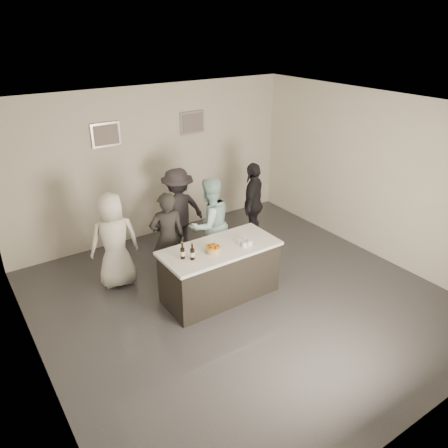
{
  "coord_description": "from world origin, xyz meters",
  "views": [
    {
      "loc": [
        -3.49,
        -4.67,
        4.1
      ],
      "look_at": [
        0.0,
        0.5,
        1.15
      ],
      "focal_mm": 35.0,
      "sensor_mm": 36.0,
      "label": 1
    }
  ],
  "objects_px": {
    "bar_counter": "(220,272)",
    "person_main_black": "(168,238)",
    "cake": "(213,250)",
    "person_guest_right": "(253,203)",
    "person_main_blue": "(210,225)",
    "person_guest_back": "(178,211)",
    "beer_bottle_b": "(192,252)",
    "beer_bottle_a": "(183,251)",
    "person_guest_left": "(114,241)"
  },
  "relations": [
    {
      "from": "person_guest_right",
      "to": "person_guest_back",
      "type": "height_order",
      "value": "person_guest_back"
    },
    {
      "from": "person_guest_left",
      "to": "person_guest_back",
      "type": "height_order",
      "value": "person_guest_back"
    },
    {
      "from": "bar_counter",
      "to": "cake",
      "type": "relative_size",
      "value": 7.95
    },
    {
      "from": "beer_bottle_b",
      "to": "person_guest_left",
      "type": "distance_m",
      "value": 1.55
    },
    {
      "from": "bar_counter",
      "to": "person_guest_right",
      "type": "xyz_separation_m",
      "value": [
        1.62,
        1.26,
        0.37
      ]
    },
    {
      "from": "person_main_black",
      "to": "person_guest_right",
      "type": "relative_size",
      "value": 0.98
    },
    {
      "from": "person_main_blue",
      "to": "person_guest_left",
      "type": "xyz_separation_m",
      "value": [
        -1.58,
        0.43,
        -0.04
      ]
    },
    {
      "from": "cake",
      "to": "person_guest_right",
      "type": "bearing_deg",
      "value": 36.57
    },
    {
      "from": "beer_bottle_b",
      "to": "person_guest_left",
      "type": "bearing_deg",
      "value": 116.3
    },
    {
      "from": "beer_bottle_a",
      "to": "person_main_blue",
      "type": "xyz_separation_m",
      "value": [
        1.0,
        0.84,
        -0.18
      ]
    },
    {
      "from": "person_guest_left",
      "to": "person_main_blue",
      "type": "bearing_deg",
      "value": 175.89
    },
    {
      "from": "beer_bottle_b",
      "to": "person_guest_back",
      "type": "distance_m",
      "value": 2.01
    },
    {
      "from": "beer_bottle_b",
      "to": "person_guest_right",
      "type": "height_order",
      "value": "person_guest_right"
    },
    {
      "from": "beer_bottle_a",
      "to": "beer_bottle_b",
      "type": "distance_m",
      "value": 0.15
    },
    {
      "from": "cake",
      "to": "beer_bottle_a",
      "type": "relative_size",
      "value": 0.9
    },
    {
      "from": "person_main_black",
      "to": "person_main_blue",
      "type": "height_order",
      "value": "person_main_blue"
    },
    {
      "from": "bar_counter",
      "to": "beer_bottle_a",
      "type": "bearing_deg",
      "value": 179.24
    },
    {
      "from": "cake",
      "to": "person_guest_right",
      "type": "distance_m",
      "value": 2.24
    },
    {
      "from": "cake",
      "to": "beer_bottle_b",
      "type": "xyz_separation_m",
      "value": [
        -0.37,
        -0.03,
        0.09
      ]
    },
    {
      "from": "cake",
      "to": "person_main_blue",
      "type": "xyz_separation_m",
      "value": [
        0.53,
        0.92,
        -0.09
      ]
    },
    {
      "from": "cake",
      "to": "beer_bottle_a",
      "type": "height_order",
      "value": "beer_bottle_a"
    },
    {
      "from": "cake",
      "to": "person_main_blue",
      "type": "bearing_deg",
      "value": 60.15
    },
    {
      "from": "bar_counter",
      "to": "person_guest_left",
      "type": "bearing_deg",
      "value": 133.72
    },
    {
      "from": "cake",
      "to": "person_guest_back",
      "type": "relative_size",
      "value": 0.14
    },
    {
      "from": "person_guest_left",
      "to": "person_main_black",
      "type": "bearing_deg",
      "value": 163.87
    },
    {
      "from": "cake",
      "to": "person_guest_back",
      "type": "distance_m",
      "value": 1.86
    },
    {
      "from": "bar_counter",
      "to": "person_main_blue",
      "type": "height_order",
      "value": "person_main_blue"
    },
    {
      "from": "beer_bottle_b",
      "to": "person_guest_back",
      "type": "bearing_deg",
      "value": 67.43
    },
    {
      "from": "beer_bottle_a",
      "to": "person_guest_right",
      "type": "relative_size",
      "value": 0.16
    },
    {
      "from": "cake",
      "to": "beer_bottle_a",
      "type": "distance_m",
      "value": 0.49
    },
    {
      "from": "beer_bottle_a",
      "to": "beer_bottle_b",
      "type": "relative_size",
      "value": 1.0
    },
    {
      "from": "person_main_blue",
      "to": "person_guest_back",
      "type": "distance_m",
      "value": 0.91
    },
    {
      "from": "person_main_blue",
      "to": "beer_bottle_b",
      "type": "bearing_deg",
      "value": 41.94
    },
    {
      "from": "person_guest_left",
      "to": "person_guest_back",
      "type": "bearing_deg",
      "value": -150.95
    },
    {
      "from": "bar_counter",
      "to": "person_main_black",
      "type": "relative_size",
      "value": 1.15
    },
    {
      "from": "person_guest_back",
      "to": "person_guest_left",
      "type": "bearing_deg",
      "value": 17.78
    },
    {
      "from": "beer_bottle_a",
      "to": "person_guest_back",
      "type": "xyz_separation_m",
      "value": [
        0.87,
        1.74,
        -0.21
      ]
    },
    {
      "from": "person_guest_left",
      "to": "cake",
      "type": "bearing_deg",
      "value": 138.92
    },
    {
      "from": "bar_counter",
      "to": "person_main_black",
      "type": "xyz_separation_m",
      "value": [
        -0.45,
        0.88,
        0.36
      ]
    },
    {
      "from": "bar_counter",
      "to": "beer_bottle_a",
      "type": "height_order",
      "value": "beer_bottle_a"
    },
    {
      "from": "person_main_blue",
      "to": "bar_counter",
      "type": "bearing_deg",
      "value": 62.86
    },
    {
      "from": "person_main_black",
      "to": "person_guest_left",
      "type": "xyz_separation_m",
      "value": [
        -0.77,
        0.4,
        0.01
      ]
    },
    {
      "from": "person_main_black",
      "to": "beer_bottle_a",
      "type": "bearing_deg",
      "value": 93.0
    },
    {
      "from": "beer_bottle_a",
      "to": "person_main_black",
      "type": "height_order",
      "value": "person_main_black"
    },
    {
      "from": "cake",
      "to": "beer_bottle_a",
      "type": "xyz_separation_m",
      "value": [
        -0.47,
        0.08,
        0.09
      ]
    },
    {
      "from": "person_main_black",
      "to": "person_main_blue",
      "type": "xyz_separation_m",
      "value": [
        0.81,
        -0.03,
        0.04
      ]
    },
    {
      "from": "bar_counter",
      "to": "person_main_blue",
      "type": "distance_m",
      "value": 1.01
    },
    {
      "from": "cake",
      "to": "bar_counter",
      "type": "bearing_deg",
      "value": 21.57
    },
    {
      "from": "bar_counter",
      "to": "beer_bottle_b",
      "type": "relative_size",
      "value": 7.15
    },
    {
      "from": "beer_bottle_b",
      "to": "person_main_black",
      "type": "bearing_deg",
      "value": 84.65
    }
  ]
}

